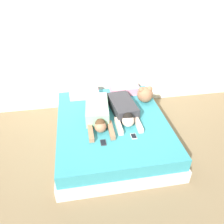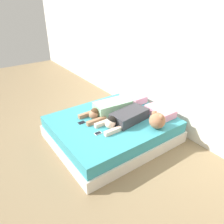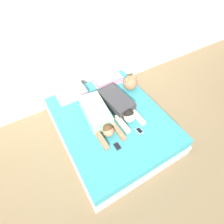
{
  "view_description": "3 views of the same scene",
  "coord_description": "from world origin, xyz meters",
  "views": [
    {
      "loc": [
        -0.47,
        -2.76,
        2.51
      ],
      "look_at": [
        0.0,
        0.0,
        0.57
      ],
      "focal_mm": 35.0,
      "sensor_mm": 36.0,
      "label": 1
    },
    {
      "loc": [
        2.78,
        -1.99,
        2.44
      ],
      "look_at": [
        0.0,
        0.0,
        0.57
      ],
      "focal_mm": 35.0,
      "sensor_mm": 36.0,
      "label": 2
    },
    {
      "loc": [
        -0.93,
        -1.57,
        2.76
      ],
      "look_at": [
        0.0,
        0.0,
        0.57
      ],
      "focal_mm": 28.0,
      "sensor_mm": 36.0,
      "label": 3
    }
  ],
  "objects": [
    {
      "name": "cell_phone_left",
      "position": [
        -0.21,
        -0.51,
        0.43
      ],
      "size": [
        0.08,
        0.12,
        0.01
      ],
      "color": "#2D2D33",
      "rests_on": "bed"
    },
    {
      "name": "cell_phone_right",
      "position": [
        0.24,
        -0.45,
        0.43
      ],
      "size": [
        0.08,
        0.12,
        0.01
      ],
      "color": "silver",
      "rests_on": "bed"
    },
    {
      "name": "bed",
      "position": [
        0.0,
        0.0,
        0.21
      ],
      "size": [
        1.78,
        2.11,
        0.42
      ],
      "color": "beige",
      "rests_on": "ground_plane"
    },
    {
      "name": "person_left",
      "position": [
        -0.22,
        0.09,
        0.53
      ],
      "size": [
        0.42,
        1.02,
        0.22
      ],
      "color": "#8CBF99",
      "rests_on": "bed"
    },
    {
      "name": "plush_toy",
      "position": [
        0.67,
        0.45,
        0.57
      ],
      "size": [
        0.28,
        0.28,
        0.29
      ],
      "color": "#996647",
      "rests_on": "bed"
    },
    {
      "name": "pillow_head_right",
      "position": [
        0.39,
        0.83,
        0.49
      ],
      "size": [
        0.53,
        0.32,
        0.14
      ],
      "color": "pink",
      "rests_on": "bed"
    },
    {
      "name": "person_right",
      "position": [
        0.22,
        0.13,
        0.51
      ],
      "size": [
        0.43,
        0.99,
        0.22
      ],
      "color": "#333338",
      "rests_on": "bed"
    },
    {
      "name": "ground_plane",
      "position": [
        0.0,
        0.0,
        0.0
      ],
      "size": [
        12.0,
        12.0,
        0.0
      ],
      "primitive_type": "plane",
      "color": "#7F6B4C"
    },
    {
      "name": "pillow_head_left",
      "position": [
        -0.39,
        0.83,
        0.49
      ],
      "size": [
        0.53,
        0.32,
        0.14
      ],
      "color": "pink",
      "rests_on": "bed"
    },
    {
      "name": "wall_back",
      "position": [
        0.0,
        1.21,
        1.3
      ],
      "size": [
        12.0,
        0.06,
        2.6
      ],
      "color": "silver",
      "rests_on": "ground_plane"
    }
  ]
}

